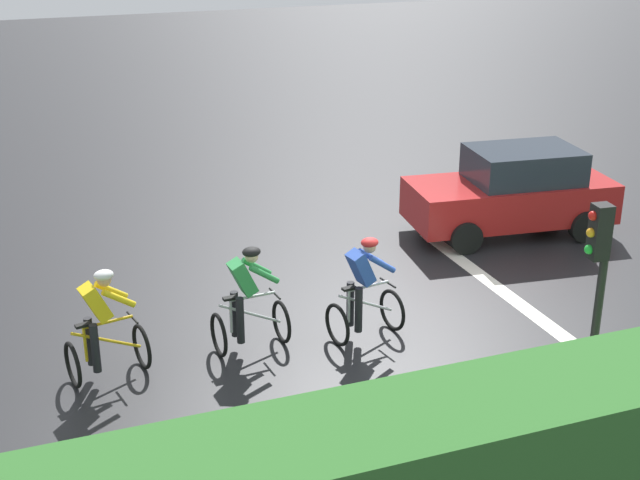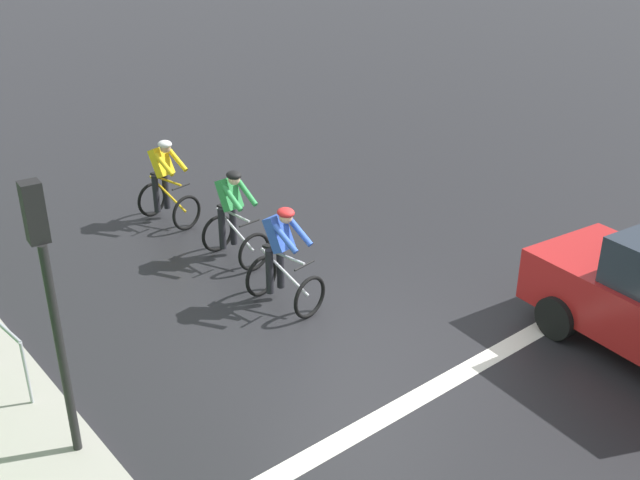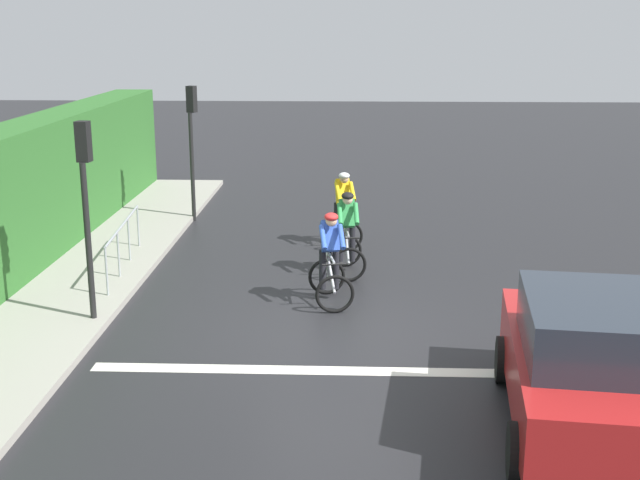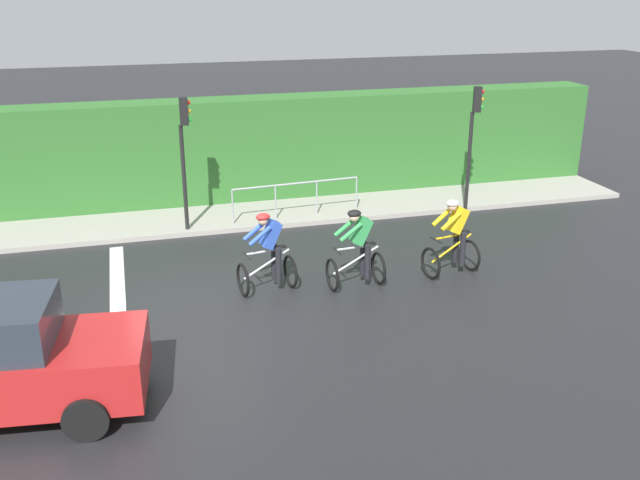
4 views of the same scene
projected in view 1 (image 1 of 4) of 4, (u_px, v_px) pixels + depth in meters
ground_plane at (445, 318)px, 14.53m from camera, size 80.00×80.00×0.00m
road_marking_stop_line at (520, 304)px, 15.00m from camera, size 7.00×0.30×0.01m
cyclist_lead at (102, 328)px, 12.48m from camera, size 0.87×1.19×1.66m
cyclist_second at (247, 302)px, 13.27m from camera, size 0.76×1.13×1.66m
cyclist_mid at (364, 291)px, 13.61m from camera, size 0.85×1.18×1.66m
car_red at (513, 192)px, 17.85m from camera, size 2.24×4.27×1.76m
traffic_light_near_crossing at (595, 296)px, 10.11m from camera, size 0.22×0.31×3.34m
pedestrian_railing_kerbside at (380, 465)px, 9.52m from camera, size 0.34×3.39×1.03m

